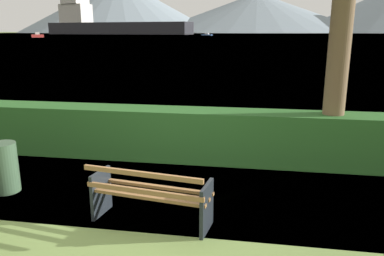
{
  "coord_description": "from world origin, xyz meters",
  "views": [
    {
      "loc": [
        1.36,
        -4.76,
        2.64
      ],
      "look_at": [
        0.0,
        3.44,
        0.5
      ],
      "focal_mm": 35.47,
      "sensor_mm": 36.0,
      "label": 1
    }
  ],
  "objects_px": {
    "park_bench": "(150,195)",
    "sailboat_mid": "(38,36)",
    "fishing_boat_near": "(207,35)",
    "trash_bin": "(4,167)",
    "cargo_ship_large": "(107,24)"
  },
  "relations": [
    {
      "from": "trash_bin",
      "to": "cargo_ship_large",
      "type": "bearing_deg",
      "value": 111.31
    },
    {
      "from": "park_bench",
      "to": "fishing_boat_near",
      "type": "relative_size",
      "value": 0.27
    },
    {
      "from": "cargo_ship_large",
      "to": "sailboat_mid",
      "type": "bearing_deg",
      "value": -79.29
    },
    {
      "from": "trash_bin",
      "to": "fishing_boat_near",
      "type": "xyz_separation_m",
      "value": [
        -23.9,
        214.83,
        0.03
      ]
    },
    {
      "from": "park_bench",
      "to": "trash_bin",
      "type": "xyz_separation_m",
      "value": [
        -2.7,
        0.67,
        -0.0
      ]
    },
    {
      "from": "trash_bin",
      "to": "sailboat_mid",
      "type": "height_order",
      "value": "sailboat_mid"
    },
    {
      "from": "trash_bin",
      "to": "cargo_ship_large",
      "type": "height_order",
      "value": "cargo_ship_large"
    },
    {
      "from": "fishing_boat_near",
      "to": "sailboat_mid",
      "type": "height_order",
      "value": "sailboat_mid"
    },
    {
      "from": "park_bench",
      "to": "cargo_ship_large",
      "type": "height_order",
      "value": "cargo_ship_large"
    },
    {
      "from": "sailboat_mid",
      "to": "trash_bin",
      "type": "bearing_deg",
      "value": -59.19
    },
    {
      "from": "park_bench",
      "to": "fishing_boat_near",
      "type": "xyz_separation_m",
      "value": [
        -26.6,
        215.5,
        0.03
      ]
    },
    {
      "from": "cargo_ship_large",
      "to": "park_bench",
      "type": "bearing_deg",
      "value": -68.26
    },
    {
      "from": "trash_bin",
      "to": "cargo_ship_large",
      "type": "distance_m",
      "value": 300.93
    },
    {
      "from": "trash_bin",
      "to": "fishing_boat_near",
      "type": "bearing_deg",
      "value": 96.35
    },
    {
      "from": "park_bench",
      "to": "sailboat_mid",
      "type": "distance_m",
      "value": 162.95
    }
  ]
}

